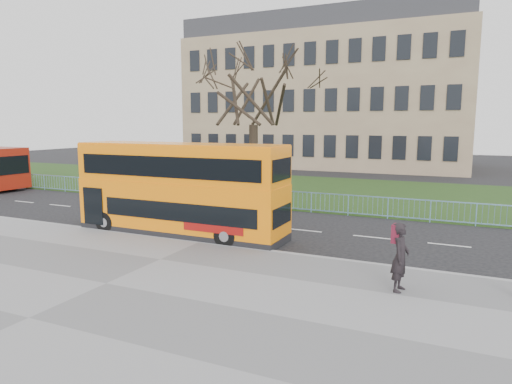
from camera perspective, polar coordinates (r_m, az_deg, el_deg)
ground at (r=19.60m, az=-4.68°, el=-5.50°), size 120.00×120.00×0.00m
pavement at (r=14.33m, az=-18.22°, el=-11.02°), size 80.00×10.50×0.12m
kerb at (r=18.29m, az=-7.07°, el=-6.34°), size 80.00×0.20×0.14m
grass_verge at (r=32.59m, az=7.68°, el=0.20°), size 80.00×15.40×0.08m
guard_railing at (r=25.32m, az=2.61°, el=-0.98°), size 40.00×0.12×1.10m
bare_tree at (r=29.29m, az=-0.32°, el=10.12°), size 7.64×7.64×10.91m
civic_building at (r=53.56m, az=9.21°, el=10.90°), size 30.00×15.00×14.00m
yellow_bus at (r=19.58m, az=-9.46°, el=0.60°), size 9.26×2.24×3.88m
pedestrian at (r=13.38m, az=17.59°, el=-7.77°), size 0.54×0.76×1.94m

